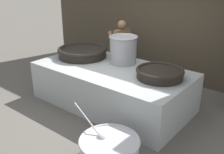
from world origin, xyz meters
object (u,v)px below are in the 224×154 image
(giant_wok_near, at_px, (83,52))
(giant_wok_far, at_px, (160,73))
(cook, at_px, (121,48))
(stock_pot, at_px, (123,49))
(prep_bowl_vegetables, at_px, (109,150))

(giant_wok_near, xyz_separation_m, giant_wok_far, (2.17, -0.04, -0.02))
(giant_wok_near, bearing_deg, cook, 74.44)
(stock_pot, bearing_deg, giant_wok_near, -166.94)
(giant_wok_far, distance_m, prep_bowl_vegetables, 1.90)
(stock_pot, height_order, prep_bowl_vegetables, stock_pot)
(giant_wok_near, bearing_deg, stock_pot, 13.06)
(giant_wok_far, bearing_deg, giant_wok_near, 179.03)
(giant_wok_near, xyz_separation_m, prep_bowl_vegetables, (2.30, -1.77, -0.77))
(giant_wok_far, distance_m, stock_pot, 1.17)
(cook, bearing_deg, giant_wok_far, 150.72)
(giant_wok_near, height_order, prep_bowl_vegetables, giant_wok_near)
(giant_wok_far, distance_m, cook, 2.21)
(giant_wok_far, relative_size, cook, 0.57)
(cook, xyz_separation_m, prep_bowl_vegetables, (1.98, -2.94, -0.66))
(giant_wok_near, height_order, stock_pot, stock_pot)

